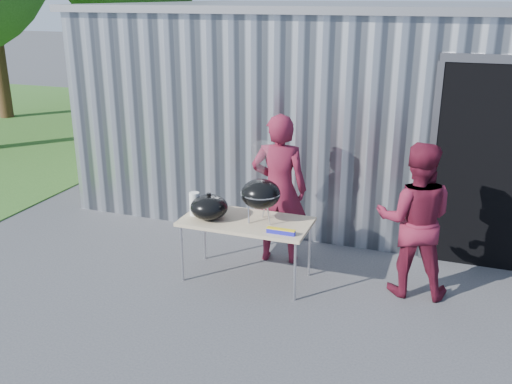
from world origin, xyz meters
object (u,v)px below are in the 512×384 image
at_px(person_bystander, 415,220).
at_px(kettle_grill, 261,188).
at_px(person_cook, 279,189).
at_px(folding_table, 246,223).

bearing_deg(person_bystander, kettle_grill, 5.10).
bearing_deg(person_cook, kettle_grill, 79.26).
distance_m(kettle_grill, person_cook, 0.66).
relative_size(folding_table, kettle_grill, 1.59).
xyz_separation_m(kettle_grill, person_cook, (0.03, 0.62, -0.22)).
bearing_deg(person_cook, folding_table, 63.94).
bearing_deg(person_bystander, person_cook, -15.82).
xyz_separation_m(kettle_grill, person_bystander, (1.69, 0.32, -0.29)).
relative_size(folding_table, person_bystander, 0.85).
relative_size(kettle_grill, person_cook, 0.50).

